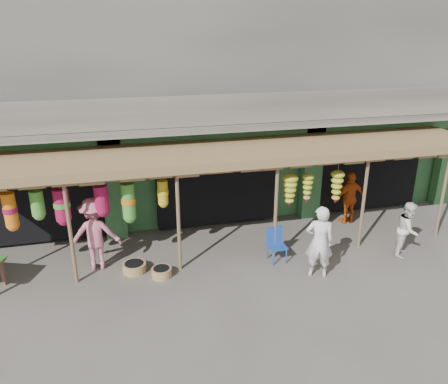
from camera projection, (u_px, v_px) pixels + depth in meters
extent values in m
plane|color=#514C47|center=(235.00, 258.00, 11.56)|extent=(80.00, 80.00, 0.00)
cube|color=gray|center=(196.00, 51.00, 14.32)|extent=(16.00, 6.00, 4.00)
cube|color=#2D6033|center=(198.00, 152.00, 15.70)|extent=(16.00, 5.70, 3.00)
cube|color=gray|center=(220.00, 126.00, 11.92)|extent=(16.00, 0.90, 0.22)
cube|color=gray|center=(224.00, 110.00, 11.38)|extent=(16.00, 0.10, 0.80)
cube|color=#2D6033|center=(217.00, 135.00, 12.41)|extent=(16.00, 0.35, 0.35)
cube|color=yellow|center=(29.00, 150.00, 11.23)|extent=(1.70, 0.06, 0.55)
cube|color=#B21414|center=(29.00, 151.00, 11.20)|extent=(1.30, 0.02, 0.30)
cube|color=black|center=(43.00, 188.00, 12.66)|extent=(3.60, 2.00, 2.50)
cube|color=black|center=(211.00, 175.00, 13.80)|extent=(3.60, 2.00, 2.50)
cube|color=black|center=(353.00, 163.00, 14.94)|extent=(3.60, 2.00, 2.50)
cube|color=#2D6033|center=(113.00, 188.00, 12.20)|extent=(0.60, 0.35, 3.00)
cube|color=#2D6033|center=(311.00, 172.00, 13.57)|extent=(0.60, 0.35, 3.00)
cube|color=#2D6033|center=(446.00, 161.00, 14.68)|extent=(0.60, 0.35, 3.00)
cylinder|color=brown|center=(70.00, 233.00, 10.00)|extent=(0.09, 0.09, 2.60)
cylinder|color=brown|center=(179.00, 222.00, 10.57)|extent=(0.09, 0.09, 2.60)
cylinder|color=brown|center=(276.00, 212.00, 11.14)|extent=(0.09, 0.09, 2.60)
cylinder|color=brown|center=(363.00, 203.00, 11.71)|extent=(0.09, 0.09, 2.60)
cylinder|color=brown|center=(443.00, 195.00, 12.28)|extent=(0.09, 0.09, 2.60)
cylinder|color=brown|center=(229.00, 171.00, 10.43)|extent=(12.90, 0.08, 0.08)
cylinder|color=brown|center=(111.00, 181.00, 10.22)|extent=(5.50, 0.06, 0.06)
cube|color=brown|center=(227.00, 151.00, 11.42)|extent=(14.00, 2.70, 0.22)
cube|color=brown|center=(3.00, 273.00, 10.23)|extent=(0.09, 0.09, 0.62)
cylinder|color=#1943A5|center=(273.00, 258.00, 11.11)|extent=(0.04, 0.04, 0.41)
cylinder|color=#1943A5|center=(286.00, 256.00, 11.21)|extent=(0.04, 0.04, 0.41)
cylinder|color=#1943A5|center=(268.00, 252.00, 11.44)|extent=(0.04, 0.04, 0.41)
cylinder|color=#1943A5|center=(281.00, 250.00, 11.54)|extent=(0.04, 0.04, 0.41)
cube|color=#1943A5|center=(277.00, 246.00, 11.25)|extent=(0.45, 0.45, 0.05)
cube|color=#1943A5|center=(275.00, 235.00, 11.34)|extent=(0.43, 0.06, 0.46)
cylinder|color=brown|center=(134.00, 267.00, 10.87)|extent=(0.76, 0.76, 0.23)
cylinder|color=olive|center=(162.00, 272.00, 10.65)|extent=(0.52, 0.52, 0.23)
imported|color=silver|center=(319.00, 242.00, 10.42)|extent=(0.78, 0.65, 1.84)
imported|color=silver|center=(408.00, 229.00, 11.45)|extent=(0.92, 0.91, 1.50)
imported|color=#D35213|center=(350.00, 198.00, 13.37)|extent=(1.01, 0.53, 1.65)
imported|color=#C4687E|center=(95.00, 234.00, 10.78)|extent=(1.29, 0.85, 1.88)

